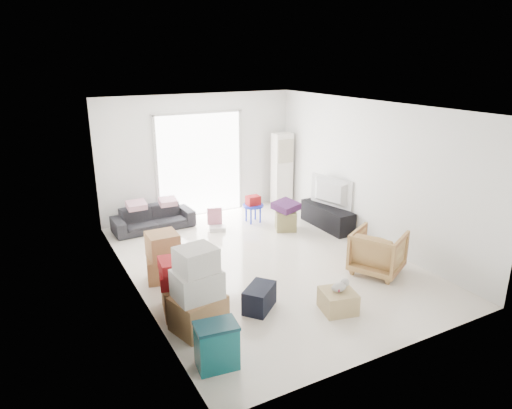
{
  "coord_description": "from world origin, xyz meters",
  "views": [
    {
      "loc": [
        -3.63,
        -6.39,
        3.45
      ],
      "look_at": [
        -0.08,
        0.2,
        1.01
      ],
      "focal_mm": 32.0,
      "sensor_mm": 36.0,
      "label": 1
    }
  ],
  "objects": [
    {
      "name": "sofa",
      "position": [
        -1.27,
        2.5,
        0.32
      ],
      "size": [
        1.67,
        0.55,
        0.65
      ],
      "primitive_type": "imported",
      "rotation": [
        0.0,
        0.0,
        0.04
      ],
      "color": "#28282D",
      "rests_on": "room_shell"
    },
    {
      "name": "toy_walker",
      "position": [
        -0.12,
        1.87,
        0.12
      ],
      "size": [
        0.41,
        0.39,
        0.45
      ],
      "rotation": [
        0.0,
        0.0,
        -0.35
      ],
      "color": "silver",
      "rests_on": "room_shell"
    },
    {
      "name": "sliding_door",
      "position": [
        0.0,
        2.98,
        1.24
      ],
      "size": [
        2.1,
        0.04,
        2.33
      ],
      "color": "white",
      "rests_on": "room_shell"
    },
    {
      "name": "wood_crate",
      "position": [
        0.11,
        -1.91,
        0.15
      ],
      "size": [
        0.55,
        0.55,
        0.31
      ],
      "primitive_type": "cube",
      "rotation": [
        0.0,
        0.0,
        -0.23
      ],
      "color": "tan",
      "rests_on": "room_shell"
    },
    {
      "name": "pillow_left",
      "position": [
        -1.59,
        2.51,
        0.7
      ],
      "size": [
        0.35,
        0.27,
        0.11
      ],
      "primitive_type": "cube",
      "rotation": [
        0.0,
        0.0,
        0.02
      ],
      "color": "#CD95A8",
      "rests_on": "sofa"
    },
    {
      "name": "armchair",
      "position": [
        1.45,
        -1.24,
        0.4
      ],
      "size": [
        1.01,
        1.03,
        0.8
      ],
      "primitive_type": "imported",
      "rotation": [
        0.0,
        0.0,
        2.06
      ],
      "color": "tan",
      "rests_on": "room_shell"
    },
    {
      "name": "tv_console",
      "position": [
        2.0,
        0.88,
        0.23
      ],
      "size": [
        0.41,
        1.37,
        0.46
      ],
      "primitive_type": "cube",
      "color": "black",
      "rests_on": "room_shell"
    },
    {
      "name": "box_stack_c",
      "position": [
        -1.77,
        0.18,
        0.39
      ],
      "size": [
        0.62,
        0.56,
        0.81
      ],
      "rotation": [
        0.0,
        0.0,
        -0.17
      ],
      "color": "#9A7445",
      "rests_on": "room_shell"
    },
    {
      "name": "box_stack_a",
      "position": [
        -1.8,
        -1.4,
        0.52
      ],
      "size": [
        0.76,
        0.68,
        1.16
      ],
      "rotation": [
        0.0,
        0.0,
        0.18
      ],
      "color": "#9A7445",
      "rests_on": "room_shell"
    },
    {
      "name": "blanket",
      "position": [
        1.15,
        1.16,
        0.48
      ],
      "size": [
        0.55,
        0.55,
        0.14
      ],
      "primitive_type": "cube",
      "rotation": [
        0.0,
        0.0,
        0.26
      ],
      "color": "#492256",
      "rests_on": "ottoman"
    },
    {
      "name": "room_shell",
      "position": [
        0.0,
        0.0,
        1.35
      ],
      "size": [
        4.98,
        6.48,
        3.18
      ],
      "color": "silver",
      "rests_on": "ground"
    },
    {
      "name": "plush_bunny",
      "position": [
        0.14,
        -1.9,
        0.38
      ],
      "size": [
        0.31,
        0.17,
        0.15
      ],
      "rotation": [
        0.0,
        0.0,
        0.27
      ],
      "color": "#B2ADA8",
      "rests_on": "wood_crate"
    },
    {
      "name": "storage_bins",
      "position": [
        -1.9,
        -2.23,
        0.28
      ],
      "size": [
        0.53,
        0.4,
        0.56
      ],
      "rotation": [
        0.0,
        0.0,
        -0.13
      ],
      "color": "#105B60",
      "rests_on": "room_shell"
    },
    {
      "name": "television",
      "position": [
        2.0,
        0.88,
        0.53
      ],
      "size": [
        0.86,
        1.18,
        0.14
      ],
      "primitive_type": "imported",
      "rotation": [
        0.0,
        0.0,
        1.82
      ],
      "color": "black",
      "rests_on": "tv_console"
    },
    {
      "name": "loose_box",
      "position": [
        -1.08,
        0.46,
        0.16
      ],
      "size": [
        0.51,
        0.51,
        0.32
      ],
      "primitive_type": "cube",
      "rotation": [
        0.0,
        0.0,
        0.47
      ],
      "color": "#9A7445",
      "rests_on": "room_shell"
    },
    {
      "name": "duffel_bag",
      "position": [
        -0.85,
        -1.34,
        0.17
      ],
      "size": [
        0.63,
        0.6,
        0.35
      ],
      "primitive_type": "cube",
      "rotation": [
        0.0,
        0.0,
        0.69
      ],
      "color": "black",
      "rests_on": "room_shell"
    },
    {
      "name": "ac_tower",
      "position": [
        1.95,
        2.65,
        0.88
      ],
      "size": [
        0.45,
        0.3,
        1.75
      ],
      "primitive_type": "cube",
      "color": "white",
      "rests_on": "room_shell"
    },
    {
      "name": "ottoman",
      "position": [
        1.15,
        1.16,
        0.21
      ],
      "size": [
        0.54,
        0.54,
        0.41
      ],
      "primitive_type": "cube",
      "rotation": [
        0.0,
        0.0,
        -0.43
      ],
      "color": "#8A8550",
      "rests_on": "room_shell"
    },
    {
      "name": "pillow_right",
      "position": [
        -0.95,
        2.45,
        0.7
      ],
      "size": [
        0.35,
        0.28,
        0.11
      ],
      "primitive_type": "cube",
      "rotation": [
        0.0,
        0.0,
        -0.05
      ],
      "color": "#CD95A8",
      "rests_on": "sofa"
    },
    {
      "name": "kids_table",
      "position": [
        0.77,
        1.89,
        0.42
      ],
      "size": [
        0.46,
        0.46,
        0.59
      ],
      "rotation": [
        0.0,
        0.0,
        0.24
      ],
      "color": "#1C2FD1",
      "rests_on": "room_shell"
    },
    {
      "name": "box_stack_b",
      "position": [
        -1.8,
        -0.89,
        0.38
      ],
      "size": [
        0.75,
        0.72,
        0.82
      ],
      "rotation": [
        0.0,
        0.0,
        -0.17
      ],
      "color": "#9A7445",
      "rests_on": "room_shell"
    }
  ]
}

